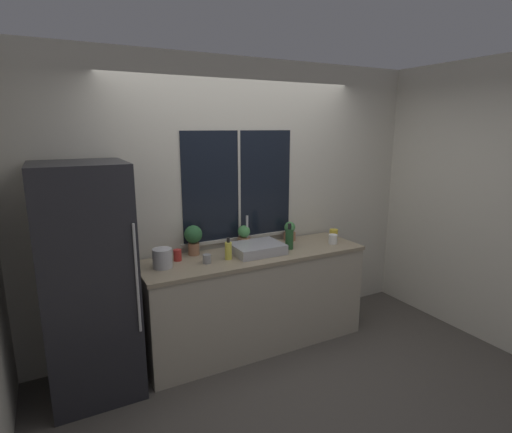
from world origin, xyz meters
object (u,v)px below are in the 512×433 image
(mug_red, at_px, (178,255))
(mug_yellow, at_px, (334,234))
(mug_grey, at_px, (207,259))
(kettle, at_px, (162,257))
(potted_plant_center, at_px, (244,237))
(refrigerator, at_px, (88,282))
(sink, at_px, (257,248))
(bottle_tall, at_px, (289,238))
(mug_white, at_px, (333,239))
(soap_bottle, at_px, (228,250))
(potted_plant_left, at_px, (193,237))
(potted_plant_right, at_px, (290,231))

(mug_red, bearing_deg, mug_yellow, -1.97)
(mug_grey, relative_size, kettle, 0.43)
(potted_plant_center, height_order, kettle, potted_plant_center)
(refrigerator, relative_size, sink, 3.97)
(refrigerator, distance_m, bottle_tall, 1.81)
(mug_red, bearing_deg, refrigerator, -168.65)
(mug_grey, distance_m, mug_white, 1.34)
(soap_bottle, xyz_separation_m, mug_red, (-0.41, 0.17, -0.03))
(soap_bottle, distance_m, bottle_tall, 0.64)
(potted_plant_left, relative_size, potted_plant_right, 1.42)
(potted_plant_center, bearing_deg, sink, -83.16)
(potted_plant_left, relative_size, soap_bottle, 1.39)
(sink, distance_m, mug_grey, 0.52)
(bottle_tall, bearing_deg, mug_yellow, 9.41)
(kettle, bearing_deg, potted_plant_right, 8.68)
(potted_plant_left, xyz_separation_m, soap_bottle, (0.23, -0.27, -0.08))
(sink, distance_m, potted_plant_right, 0.55)
(sink, height_order, bottle_tall, sink)
(refrigerator, bearing_deg, mug_white, -1.61)
(potted_plant_left, xyz_separation_m, mug_grey, (0.02, -0.28, -0.13))
(mug_white, xyz_separation_m, kettle, (-1.70, 0.10, 0.04))
(potted_plant_left, height_order, potted_plant_center, potted_plant_left)
(mug_yellow, distance_m, mug_red, 1.67)
(potted_plant_center, height_order, mug_yellow, potted_plant_center)
(potted_plant_center, bearing_deg, potted_plant_left, -180.00)
(mug_grey, distance_m, mug_yellow, 1.48)
(refrigerator, relative_size, potted_plant_center, 8.39)
(potted_plant_left, xyz_separation_m, potted_plant_right, (1.04, 0.00, -0.07))
(sink, xyz_separation_m, soap_bottle, (-0.31, -0.04, 0.04))
(potted_plant_center, bearing_deg, refrigerator, -170.32)
(mug_yellow, bearing_deg, refrigerator, -177.82)
(mug_yellow, bearing_deg, bottle_tall, -170.59)
(mug_white, height_order, mug_red, mug_red)
(soap_bottle, distance_m, mug_yellow, 1.27)
(sink, height_order, soap_bottle, sink)
(mug_white, bearing_deg, soap_bottle, 177.85)
(mug_yellow, bearing_deg, mug_grey, -175.08)
(soap_bottle, relative_size, mug_grey, 2.54)
(bottle_tall, xyz_separation_m, mug_yellow, (0.62, 0.10, -0.06))
(soap_bottle, bearing_deg, sink, 7.64)
(sink, relative_size, soap_bottle, 2.32)
(bottle_tall, xyz_separation_m, mug_white, (0.49, -0.05, -0.06))
(potted_plant_left, bearing_deg, potted_plant_right, 0.00)
(potted_plant_left, xyz_separation_m, kettle, (-0.35, -0.21, -0.08))
(mug_grey, bearing_deg, potted_plant_center, 29.75)
(soap_bottle, relative_size, kettle, 1.09)
(refrigerator, distance_m, potted_plant_left, 0.98)
(refrigerator, height_order, bottle_tall, refrigerator)
(mug_grey, bearing_deg, bottle_tall, 1.61)
(refrigerator, xyz_separation_m, potted_plant_right, (1.97, 0.25, 0.10))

